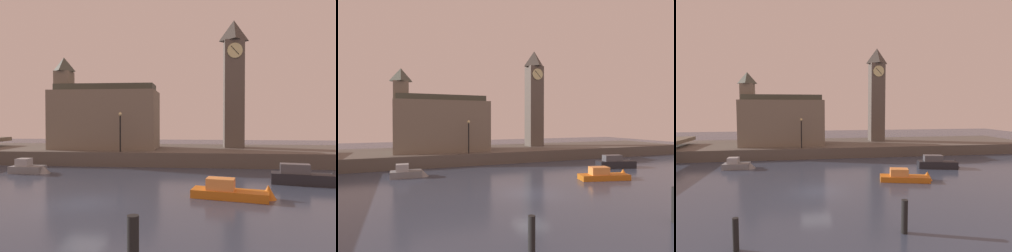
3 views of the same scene
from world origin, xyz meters
TOP-DOWN VIEW (x-y plane):
  - ground_plane at (0.00, 0.00)m, footprint 120.00×120.00m
  - far_embankment at (0.00, 20.00)m, footprint 70.00×12.00m
  - clock_tower at (11.07, 21.25)m, footprint 2.58×2.61m
  - parliament_hall at (-4.51, 18.81)m, footprint 12.26×5.72m
  - streetlamp at (-1.41, 14.65)m, footprint 0.36×0.36m
  - mooring_post_right at (4.65, -8.29)m, footprint 0.37×0.37m
  - boat_patrol_orange at (9.23, 1.90)m, footprint 5.57×2.50m
  - boat_barge_dark at (14.86, 6.62)m, footprint 5.28×2.33m
  - boat_cruiser_grey at (-8.51, 9.69)m, footprint 3.62×1.53m

SIDE VIEW (x-z plane):
  - ground_plane at x=0.00m, z-range 0.00..0.00m
  - boat_patrol_orange at x=9.23m, z-range -0.39..1.15m
  - boat_cruiser_grey at x=-8.51m, z-range -0.22..1.11m
  - boat_barge_dark at x=14.86m, z-range -0.26..1.38m
  - far_embankment at x=0.00m, z-range 0.00..1.50m
  - mooring_post_right at x=4.65m, z-range 0.00..1.93m
  - streetlamp at x=-1.41m, z-range 1.99..6.15m
  - parliament_hall at x=-4.51m, z-range -0.18..10.68m
  - clock_tower at x=11.07m, z-range 1.73..17.20m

